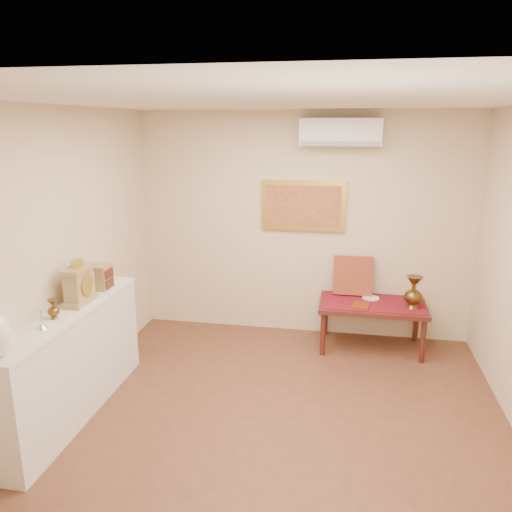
% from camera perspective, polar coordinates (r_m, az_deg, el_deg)
% --- Properties ---
extents(floor, '(4.50, 4.50, 0.00)m').
position_cam_1_polar(floor, '(4.48, 2.21, -19.67)').
color(floor, brown).
rests_on(floor, ground).
extents(ceiling, '(4.50, 4.50, 0.00)m').
position_cam_1_polar(ceiling, '(3.69, 2.64, 17.35)').
color(ceiling, silver).
rests_on(ceiling, ground).
extents(wall_back, '(4.00, 0.02, 2.70)m').
position_cam_1_polar(wall_back, '(6.04, 5.41, 3.46)').
color(wall_back, beige).
rests_on(wall_back, ground).
extents(wall_front, '(4.00, 0.02, 2.70)m').
position_cam_1_polar(wall_front, '(1.91, -8.02, -23.83)').
color(wall_front, beige).
rests_on(wall_front, ground).
extents(wall_left, '(0.02, 4.50, 2.70)m').
position_cam_1_polar(wall_left, '(4.59, -23.17, -1.38)').
color(wall_left, beige).
rests_on(wall_left, ground).
extents(candlestick, '(0.09, 0.09, 0.19)m').
position_cam_1_polar(candlestick, '(4.27, -23.38, -6.49)').
color(candlestick, silver).
rests_on(candlestick, display_ledge).
extents(brass_urn_small, '(0.10, 0.10, 0.22)m').
position_cam_1_polar(brass_urn_small, '(4.44, -22.18, -5.33)').
color(brass_urn_small, brown).
rests_on(brass_urn_small, display_ledge).
extents(table_cloth, '(1.14, 0.59, 0.01)m').
position_cam_1_polar(table_cloth, '(5.89, 13.18, -5.23)').
color(table_cloth, maroon).
rests_on(table_cloth, low_table).
extents(brass_urn_tall, '(0.20, 0.20, 0.44)m').
position_cam_1_polar(brass_urn_tall, '(5.77, 17.59, -3.60)').
color(brass_urn_tall, brown).
rests_on(brass_urn_tall, table_cloth).
extents(plate, '(0.20, 0.20, 0.01)m').
position_cam_1_polar(plate, '(6.01, 12.99, -4.70)').
color(plate, white).
rests_on(plate, table_cloth).
extents(menu, '(0.21, 0.27, 0.01)m').
position_cam_1_polar(menu, '(5.76, 11.92, -5.50)').
color(menu, maroon).
rests_on(menu, table_cloth).
extents(cushion, '(0.46, 0.19, 0.47)m').
position_cam_1_polar(cushion, '(6.06, 11.01, -2.20)').
color(cushion, maroon).
rests_on(cushion, table_cloth).
extents(display_ledge, '(0.37, 2.02, 0.98)m').
position_cam_1_polar(display_ledge, '(4.79, -20.33, -11.41)').
color(display_ledge, silver).
rests_on(display_ledge, floor).
extents(mantel_clock, '(0.17, 0.36, 0.41)m').
position_cam_1_polar(mantel_clock, '(4.71, -19.53, -3.10)').
color(mantel_clock, '#9D8651').
rests_on(mantel_clock, display_ledge).
extents(wooden_chest, '(0.16, 0.21, 0.24)m').
position_cam_1_polar(wooden_chest, '(5.06, -17.20, -2.29)').
color(wooden_chest, '#9D8651').
rests_on(wooden_chest, display_ledge).
extents(low_table, '(1.20, 0.70, 0.55)m').
position_cam_1_polar(low_table, '(5.91, 13.14, -5.86)').
color(low_table, '#4C1C16').
rests_on(low_table, floor).
extents(painting, '(1.00, 0.06, 0.60)m').
position_cam_1_polar(painting, '(5.97, 5.44, 5.76)').
color(painting, gold).
rests_on(painting, wall_back).
extents(ac_unit, '(0.90, 0.25, 0.30)m').
position_cam_1_polar(ac_unit, '(5.78, 9.63, 13.77)').
color(ac_unit, white).
rests_on(ac_unit, wall_back).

